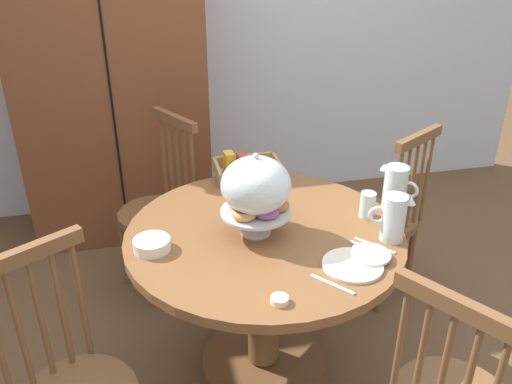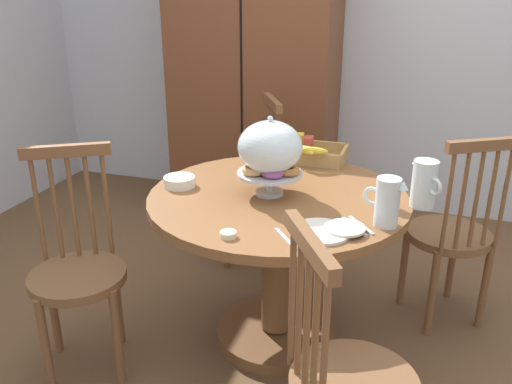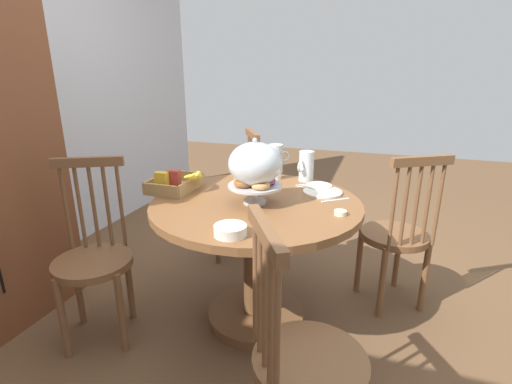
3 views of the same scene
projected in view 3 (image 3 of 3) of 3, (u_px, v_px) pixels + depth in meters
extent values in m
plane|color=brown|center=(262.00, 311.00, 2.28)|extent=(10.00, 10.00, 0.00)
cylinder|color=brown|center=(256.00, 204.00, 1.99)|extent=(1.12, 1.12, 0.04)
cylinder|color=brown|center=(256.00, 260.00, 2.09)|extent=(0.14, 0.14, 0.63)
cylinder|color=brown|center=(256.00, 314.00, 2.20)|extent=(0.56, 0.56, 0.06)
cylinder|color=brown|center=(93.00, 263.00, 1.93)|extent=(0.40, 0.40, 0.04)
cylinder|color=brown|center=(63.00, 319.00, 1.85)|extent=(0.04, 0.04, 0.45)
cylinder|color=brown|center=(121.00, 313.00, 1.89)|extent=(0.04, 0.04, 0.45)
cylinder|color=brown|center=(78.00, 288.00, 2.11)|extent=(0.04, 0.04, 0.45)
cylinder|color=brown|center=(130.00, 284.00, 2.16)|extent=(0.04, 0.04, 0.45)
cylinder|color=brown|center=(66.00, 210.00, 1.99)|extent=(0.02, 0.02, 0.48)
cylinder|color=brown|center=(80.00, 210.00, 2.00)|extent=(0.02, 0.02, 0.48)
cylinder|color=brown|center=(94.00, 209.00, 2.01)|extent=(0.02, 0.02, 0.48)
cylinder|color=brown|center=(108.00, 208.00, 2.02)|extent=(0.02, 0.02, 0.48)
cylinder|color=brown|center=(121.00, 207.00, 2.03)|extent=(0.02, 0.02, 0.48)
cube|color=brown|center=(87.00, 162.00, 1.93)|extent=(0.20, 0.33, 0.05)
cylinder|color=brown|center=(310.00, 362.00, 1.27)|extent=(0.40, 0.40, 0.04)
cylinder|color=brown|center=(328.00, 377.00, 1.50)|extent=(0.04, 0.04, 0.45)
cylinder|color=brown|center=(277.00, 339.00, 1.04)|extent=(0.02, 0.02, 0.48)
cylinder|color=brown|center=(271.00, 323.00, 1.10)|extent=(0.02, 0.02, 0.48)
cylinder|color=brown|center=(265.00, 309.00, 1.17)|extent=(0.02, 0.02, 0.48)
cylinder|color=brown|center=(260.00, 296.00, 1.23)|extent=(0.02, 0.02, 0.48)
cylinder|color=brown|center=(256.00, 285.00, 1.30)|extent=(0.02, 0.02, 0.48)
cube|color=brown|center=(266.00, 233.00, 1.09)|extent=(0.33, 0.22, 0.05)
cylinder|color=brown|center=(394.00, 236.00, 2.25)|extent=(0.40, 0.40, 0.04)
cylinder|color=brown|center=(397.00, 256.00, 2.48)|extent=(0.04, 0.04, 0.45)
cylinder|color=brown|center=(359.00, 260.00, 2.42)|extent=(0.04, 0.04, 0.45)
cylinder|color=brown|center=(424.00, 277.00, 2.22)|extent=(0.04, 0.04, 0.45)
cylinder|color=brown|center=(382.00, 283.00, 2.16)|extent=(0.04, 0.04, 0.45)
cylinder|color=brown|center=(438.00, 206.00, 2.06)|extent=(0.02, 0.02, 0.48)
cylinder|color=brown|center=(427.00, 206.00, 2.04)|extent=(0.02, 0.02, 0.48)
cylinder|color=brown|center=(416.00, 207.00, 2.03)|extent=(0.02, 0.02, 0.48)
cylinder|color=brown|center=(405.00, 208.00, 2.02)|extent=(0.02, 0.02, 0.48)
cylinder|color=brown|center=(393.00, 209.00, 2.00)|extent=(0.02, 0.02, 0.48)
cube|color=brown|center=(423.00, 161.00, 1.95)|extent=(0.22, 0.33, 0.05)
cylinder|color=brown|center=(232.00, 200.00, 2.87)|extent=(0.40, 0.40, 0.04)
cylinder|color=brown|center=(213.00, 222.00, 3.04)|extent=(0.04, 0.04, 0.45)
cylinder|color=brown|center=(217.00, 236.00, 2.78)|extent=(0.04, 0.04, 0.45)
cylinder|color=brown|center=(247.00, 219.00, 3.10)|extent=(0.04, 0.04, 0.45)
cylinder|color=brown|center=(254.00, 233.00, 2.84)|extent=(0.04, 0.04, 0.45)
cylinder|color=brown|center=(249.00, 165.00, 2.96)|extent=(0.02, 0.02, 0.48)
cylinder|color=brown|center=(251.00, 167.00, 2.89)|extent=(0.02, 0.02, 0.48)
cylinder|color=brown|center=(253.00, 169.00, 2.83)|extent=(0.02, 0.02, 0.48)
cylinder|color=brown|center=(254.00, 171.00, 2.76)|extent=(0.02, 0.02, 0.48)
cylinder|color=brown|center=(256.00, 174.00, 2.70)|extent=(0.02, 0.02, 0.48)
cube|color=brown|center=(252.00, 135.00, 2.75)|extent=(0.33, 0.22, 0.05)
cylinder|color=silver|center=(255.00, 202.00, 1.94)|extent=(0.12, 0.12, 0.02)
cylinder|color=silver|center=(255.00, 195.00, 1.93)|extent=(0.03, 0.03, 0.09)
cylinder|color=silver|center=(255.00, 186.00, 1.92)|extent=(0.28, 0.28, 0.01)
torus|color=#B27033|center=(261.00, 177.00, 1.98)|extent=(0.10, 0.10, 0.03)
torus|color=#D19347|center=(243.00, 178.00, 1.96)|extent=(0.10, 0.10, 0.03)
torus|color=#935628|center=(243.00, 183.00, 1.88)|extent=(0.10, 0.10, 0.03)
torus|color=tan|center=(261.00, 185.00, 1.84)|extent=(0.10, 0.10, 0.03)
torus|color=#994C84|center=(267.00, 181.00, 1.92)|extent=(0.10, 0.10, 0.03)
ellipsoid|color=silver|center=(255.00, 164.00, 1.88)|extent=(0.27, 0.27, 0.22)
sphere|color=silver|center=(255.00, 140.00, 1.84)|extent=(0.02, 0.02, 0.02)
cylinder|color=silver|center=(275.00, 159.00, 2.50)|extent=(0.10, 0.10, 0.19)
cylinder|color=orange|center=(275.00, 163.00, 2.51)|extent=(0.09, 0.09, 0.13)
cone|color=silver|center=(267.00, 147.00, 2.46)|extent=(0.05, 0.05, 0.03)
torus|color=silver|center=(284.00, 157.00, 2.52)|extent=(0.06, 0.07, 0.07)
cylinder|color=silver|center=(306.00, 166.00, 2.32)|extent=(0.09, 0.09, 0.19)
cylinder|color=white|center=(306.00, 170.00, 2.33)|extent=(0.08, 0.08, 0.13)
cone|color=silver|center=(311.00, 152.00, 2.34)|extent=(0.05, 0.05, 0.03)
torus|color=silver|center=(301.00, 167.00, 2.27)|extent=(0.07, 0.04, 0.07)
cube|color=tan|center=(175.00, 188.00, 2.18)|extent=(0.30, 0.22, 0.01)
cube|color=tan|center=(192.00, 185.00, 2.14)|extent=(0.30, 0.02, 0.07)
cube|color=tan|center=(159.00, 182.00, 2.21)|extent=(0.30, 0.02, 0.07)
cube|color=tan|center=(161.00, 191.00, 2.04)|extent=(0.02, 0.22, 0.07)
cube|color=tan|center=(187.00, 177.00, 2.31)|extent=(0.02, 0.22, 0.07)
cube|color=gold|center=(162.00, 182.00, 2.09)|extent=(0.05, 0.07, 0.11)
cube|color=#B23D33|center=(174.00, 180.00, 2.13)|extent=(0.05, 0.07, 0.11)
ellipsoid|color=yellow|center=(193.00, 177.00, 2.08)|extent=(0.14, 0.08, 0.05)
ellipsoid|color=yellow|center=(196.00, 175.00, 2.11)|extent=(0.13, 0.03, 0.05)
ellipsoid|color=yellow|center=(198.00, 174.00, 2.14)|extent=(0.14, 0.08, 0.05)
cylinder|color=white|center=(322.00, 192.00, 2.11)|extent=(0.22, 0.22, 0.01)
cylinder|color=white|center=(319.00, 186.00, 2.19)|extent=(0.15, 0.15, 0.01)
cylinder|color=white|center=(230.00, 230.00, 1.56)|extent=(0.14, 0.14, 0.04)
cylinder|color=silver|center=(276.00, 170.00, 2.37)|extent=(0.06, 0.06, 0.11)
cylinder|color=beige|center=(340.00, 213.00, 1.79)|extent=(0.06, 0.06, 0.02)
cube|color=silver|center=(311.00, 186.00, 2.23)|extent=(0.12, 0.14, 0.01)
cube|color=silver|center=(309.00, 184.00, 2.26)|extent=(0.12, 0.14, 0.01)
cube|color=silver|center=(335.00, 200.00, 1.98)|extent=(0.12, 0.14, 0.01)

